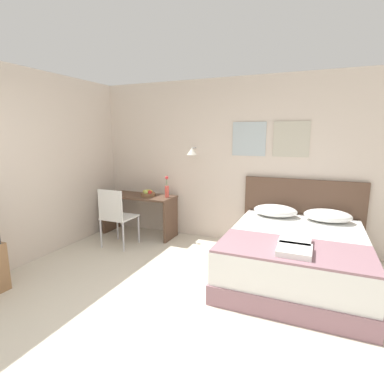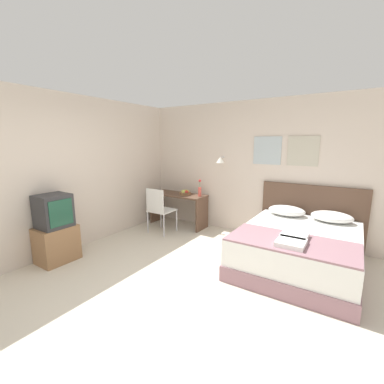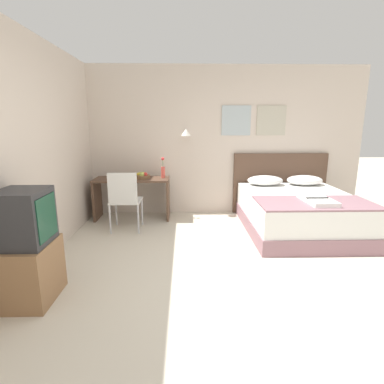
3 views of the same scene
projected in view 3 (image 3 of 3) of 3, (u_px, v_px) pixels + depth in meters
ground_plane at (241, 287)px, 3.08m from camera, size 24.00×24.00×0.00m
wall_back at (216, 141)px, 5.44m from camera, size 5.34×0.31×2.65m
bed at (298, 213)px, 4.67m from camera, size 1.61×1.95×0.59m
headboard at (279, 183)px, 5.59m from camera, size 1.73×0.06×1.12m
pillow_left at (265, 180)px, 5.27m from camera, size 0.62×0.42×0.17m
pillow_right at (305, 180)px, 5.29m from camera, size 0.62×0.42×0.17m
throw_blanket at (316, 203)px, 4.05m from camera, size 1.56×0.78×0.02m
folded_towel_near_foot at (313, 198)px, 4.17m from camera, size 0.32×0.35×0.06m
folded_towel_mid_bed at (322, 203)px, 3.90m from camera, size 0.33×0.34×0.06m
desk at (132, 190)px, 5.23m from camera, size 1.29×0.52×0.72m
desk_chair at (124, 197)px, 4.56m from camera, size 0.47×0.47×0.95m
fruit_bowl at (143, 176)px, 5.17m from camera, size 0.25×0.25×0.12m
flower_vase at (163, 170)px, 5.19m from camera, size 0.07×0.07×0.36m
tv_stand at (31, 272)px, 2.82m from camera, size 0.43×0.56×0.56m
television at (24, 218)px, 2.70m from camera, size 0.42×0.45×0.51m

